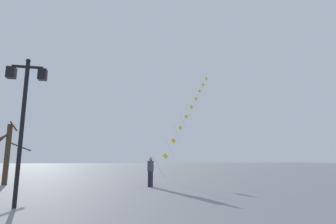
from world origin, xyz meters
TOP-DOWN VIEW (x-y plane):
  - ground_plane at (0.00, 20.00)m, footprint 160.00×160.00m
  - twin_lantern_lamp_post at (-3.19, 8.65)m, footprint 1.31×0.28m
  - kite_train at (7.10, 22.34)m, footprint 9.00×12.85m
  - kite_flyer at (2.19, 14.23)m, footprint 0.46×0.60m
  - bare_tree at (-6.44, 17.22)m, footprint 2.01×1.67m

SIDE VIEW (x-z plane):
  - ground_plane at x=0.00m, z-range 0.00..0.00m
  - kite_flyer at x=2.19m, z-range 0.05..1.76m
  - bare_tree at x=-6.44m, z-range 0.05..4.01m
  - twin_lantern_lamp_post at x=-3.19m, z-range 0.97..6.14m
  - kite_train at x=7.10m, z-range 0.22..11.83m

